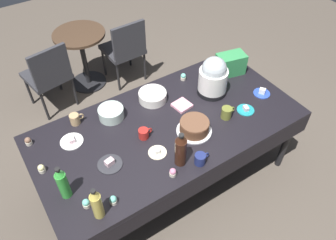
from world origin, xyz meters
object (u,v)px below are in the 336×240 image
ceramic_snack_bowl (153,96)px  cupcake_lemon (113,200)px  maroon_chair_right (125,47)px  dessert_plate_teal (246,110)px  maroon_chair_left (48,74)px  dessert_plate_charcoal (110,164)px  cupcake_cocoa (86,203)px  frosted_layer_cake (194,127)px  potluck_table (168,129)px  coffee_mug_tan (75,119)px  coffee_mug_navy (200,159)px  dessert_plate_white (72,141)px  glass_salad_bowl (111,113)px  coffee_mug_red (144,133)px  soda_carton (231,64)px  soda_bottle_ginger_ale (97,204)px  coffee_mug_olive (227,113)px  dessert_plate_cream (157,152)px  dessert_plate_cobalt (262,93)px  cupcake_vanilla (41,169)px  soda_bottle_cola (181,150)px  soda_bottle_lime_soda (63,183)px  slow_cooker (213,77)px  round_cafe_table (82,50)px  cupcake_berry (173,172)px  cupcake_rose (183,77)px  cupcake_mint (28,141)px

ceramic_snack_bowl → cupcake_lemon: bearing=-135.6°
ceramic_snack_bowl → maroon_chair_right: bearing=74.1°
dessert_plate_teal → maroon_chair_left: maroon_chair_left is taller
dessert_plate_charcoal → cupcake_cocoa: cupcake_cocoa is taller
dessert_plate_charcoal → frosted_layer_cake: bearing=-5.6°
potluck_table → coffee_mug_tan: bearing=145.7°
coffee_mug_navy → cupcake_lemon: bearing=176.0°
dessert_plate_white → coffee_mug_navy: (0.71, -0.71, 0.03)m
glass_salad_bowl → coffee_mug_red: 0.36m
dessert_plate_teal → cupcake_cocoa: size_ratio=2.20×
ceramic_snack_bowl → soda_carton: (0.82, -0.07, 0.06)m
maroon_chair_right → dessert_plate_teal: bearing=-82.3°
soda_bottle_ginger_ale → coffee_mug_olive: 1.29m
frosted_layer_cake → dessert_plate_cream: bearing=-175.7°
frosted_layer_cake → cupcake_cocoa: bearing=-171.1°
frosted_layer_cake → dessert_plate_teal: 0.52m
coffee_mug_navy → soda_carton: bearing=38.7°
frosted_layer_cake → dessert_plate_cobalt: (0.78, 0.04, -0.04)m
dessert_plate_charcoal → maroon_chair_left: maroon_chair_left is taller
glass_salad_bowl → cupcake_vanilla: bearing=-161.1°
soda_carton → dessert_plate_cream: bearing=-144.6°
soda_bottle_cola → soda_bottle_lime_soda: size_ratio=1.03×
frosted_layer_cake → maroon_chair_left: size_ratio=0.33×
coffee_mug_navy → ceramic_snack_bowl: bearing=85.0°
soda_bottle_ginger_ale → dessert_plate_charcoal: bearing=54.3°
dessert_plate_charcoal → coffee_mug_olive: size_ratio=1.41×
maroon_chair_right → slow_cooker: bearing=-84.1°
dessert_plate_cream → round_cafe_table: (0.18, 1.99, -0.26)m
potluck_table → cupcake_vanilla: bearing=174.3°
frosted_layer_cake → cupcake_berry: bearing=-145.5°
cupcake_rose → soda_bottle_cola: soda_bottle_cola is taller
potluck_table → dessert_plate_cobalt: (0.91, -0.14, 0.08)m
slow_cooker → maroon_chair_left: (-1.09, 1.44, -0.43)m
slow_cooker → cupcake_rose: bearing=110.9°
cupcake_cocoa → soda_bottle_lime_soda: (-0.08, 0.15, 0.10)m
cupcake_cocoa → cupcake_berry: 0.62m
dessert_plate_cream → maroon_chair_right: size_ratio=0.17×
coffee_mug_olive → slow_cooker: bearing=73.1°
soda_bottle_lime_soda → coffee_mug_red: soda_bottle_lime_soda is taller
coffee_mug_tan → potluck_table: bearing=-34.3°
dessert_plate_teal → soda_bottle_lime_soda: soda_bottle_lime_soda is taller
ceramic_snack_bowl → dessert_plate_cobalt: bearing=-28.4°
potluck_table → soda_carton: soda_carton is taller
slow_cooker → cupcake_berry: 0.99m
frosted_layer_cake → dessert_plate_cobalt: 0.78m
potluck_table → frosted_layer_cake: 0.25m
dessert_plate_white → soda_bottle_cola: 0.87m
cupcake_lemon → ceramic_snack_bowl: bearing=44.4°
ceramic_snack_bowl → cupcake_mint: (-1.07, 0.08, -0.01)m
glass_salad_bowl → frosted_layer_cake: bearing=-46.6°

